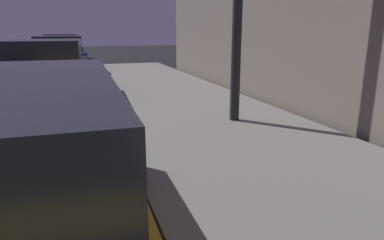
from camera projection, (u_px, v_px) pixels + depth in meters
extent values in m
cylinder|color=black|center=(117.00, 168.00, 3.41)|extent=(0.23, 0.66, 0.66)
cube|color=black|center=(50.00, 76.00, 8.34)|extent=(1.94, 4.39, 0.64)
cube|color=#1E2328|center=(46.00, 52.00, 8.04)|extent=(1.63, 2.29, 0.56)
cylinder|color=black|center=(22.00, 80.00, 9.41)|extent=(0.25, 0.67, 0.66)
cylinder|color=black|center=(89.00, 78.00, 9.87)|extent=(0.25, 0.67, 0.66)
cylinder|color=black|center=(88.00, 94.00, 7.38)|extent=(0.25, 0.67, 0.66)
cube|color=navy|center=(59.00, 58.00, 13.56)|extent=(2.06, 4.47, 0.64)
cube|color=#1E2328|center=(57.00, 43.00, 13.21)|extent=(1.74, 2.43, 0.56)
cylinder|color=black|center=(35.00, 62.00, 14.52)|extent=(0.25, 0.67, 0.66)
cylinder|color=black|center=(82.00, 61.00, 15.18)|extent=(0.25, 0.67, 0.66)
cylinder|color=black|center=(31.00, 69.00, 12.07)|extent=(0.25, 0.67, 0.66)
cylinder|color=black|center=(87.00, 67.00, 12.72)|extent=(0.25, 0.67, 0.66)
cube|color=#B7B7BF|center=(63.00, 50.00, 19.04)|extent=(2.04, 4.27, 0.64)
cube|color=#1E2328|center=(62.00, 39.00, 18.96)|extent=(1.71, 1.99, 0.56)
cylinder|color=black|center=(48.00, 53.00, 20.06)|extent=(0.25, 0.67, 0.66)
cylinder|color=black|center=(81.00, 53.00, 20.56)|extent=(0.25, 0.67, 0.66)
cylinder|color=black|center=(42.00, 57.00, 17.64)|extent=(0.25, 0.67, 0.66)
cylinder|color=black|center=(80.00, 56.00, 18.14)|extent=(0.25, 0.67, 0.66)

